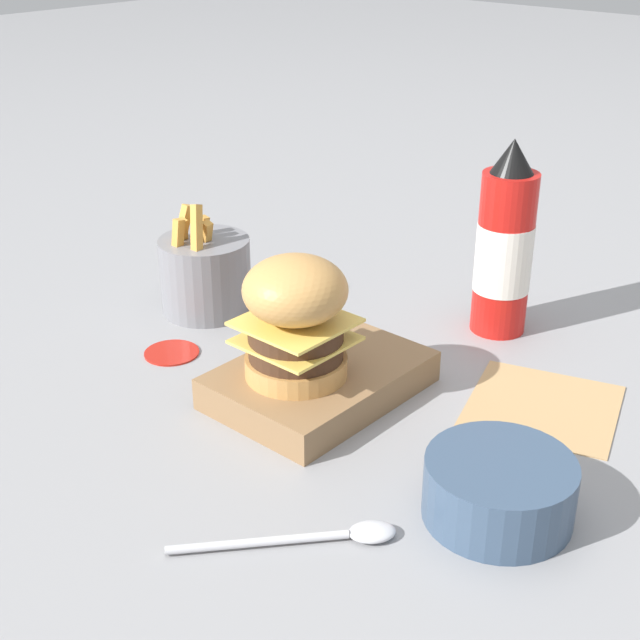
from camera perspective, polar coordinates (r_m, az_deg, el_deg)
ground_plane at (r=0.91m, az=5.69°, el=-4.74°), size 6.00×6.00×0.00m
serving_board at (r=0.89m, az=0.00°, el=-3.84°), size 0.21×0.15×0.03m
burger at (r=0.84m, az=-1.58°, el=0.18°), size 0.10×0.10×0.12m
ketchup_bottle at (r=1.01m, az=11.72°, el=4.54°), size 0.06×0.06×0.22m
fries_basket at (r=1.07m, az=-7.46°, el=2.91°), size 0.11×0.11×0.14m
side_bowl at (r=0.74m, az=11.40°, el=-10.47°), size 0.12×0.12×0.05m
spoon at (r=0.71m, az=0.43°, el=-13.65°), size 0.15×0.13×0.01m
ketchup_puddle at (r=0.99m, az=-9.47°, el=-2.03°), size 0.06×0.06×0.00m
parchment_square at (r=0.91m, az=14.09°, el=-5.33°), size 0.18×0.18×0.00m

